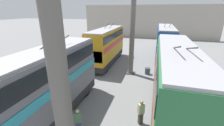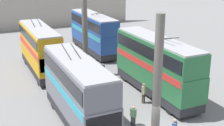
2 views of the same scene
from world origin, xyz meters
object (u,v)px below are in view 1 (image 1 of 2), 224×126
(bus_right_mid, at_px, (49,81))
(person_by_left_row, at_px, (141,112))
(bus_left_near, at_px, (175,80))
(person_by_right_row, at_px, (78,121))
(oil_drum, at_px, (147,71))
(bus_left_far, at_px, (165,40))
(bus_right_far, at_px, (107,44))

(bus_right_mid, relative_size, person_by_left_row, 5.42)
(bus_left_near, relative_size, person_by_right_row, 6.54)
(bus_right_mid, height_order, person_by_left_row, bus_right_mid)
(bus_right_mid, distance_m, oil_drum, 11.73)
(bus_left_near, relative_size, bus_right_mid, 1.12)
(bus_left_far, distance_m, person_by_left_row, 16.65)
(person_by_right_row, relative_size, person_by_left_row, 0.93)
(bus_right_mid, bearing_deg, person_by_left_row, -80.66)
(person_by_right_row, distance_m, oil_drum, 11.19)
(bus_left_near, height_order, person_by_right_row, bus_left_near)
(bus_left_far, height_order, person_by_left_row, bus_left_far)
(person_by_left_row, bearing_deg, bus_left_far, 134.21)
(bus_right_mid, relative_size, oil_drum, 11.99)
(bus_left_far, bearing_deg, person_by_left_row, 173.27)
(bus_left_near, distance_m, bus_right_mid, 8.38)
(bus_left_far, xyz_separation_m, bus_right_far, (-5.04, 8.07, 0.00))
(bus_left_near, bearing_deg, bus_right_mid, 105.59)
(oil_drum, bearing_deg, person_by_left_row, -179.33)
(person_by_right_row, relative_size, oil_drum, 2.05)
(oil_drum, bearing_deg, bus_right_far, 66.39)
(person_by_left_row, bearing_deg, person_by_right_row, -102.17)
(bus_left_far, relative_size, person_by_left_row, 6.10)
(bus_right_mid, distance_m, person_by_left_row, 6.49)
(bus_left_far, xyz_separation_m, bus_right_mid, (-17.44, 8.07, 0.01))
(bus_left_far, height_order, bus_right_mid, bus_right_mid)
(bus_right_mid, bearing_deg, oil_drum, -31.71)
(bus_right_far, distance_m, oil_drum, 7.01)
(bus_left_far, relative_size, oil_drum, 13.48)
(bus_right_far, bearing_deg, person_by_left_row, -151.69)
(bus_left_near, distance_m, bus_left_far, 15.18)
(bus_right_mid, relative_size, bus_right_far, 0.96)
(bus_left_far, xyz_separation_m, person_by_right_row, (-18.27, 5.58, -1.94))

